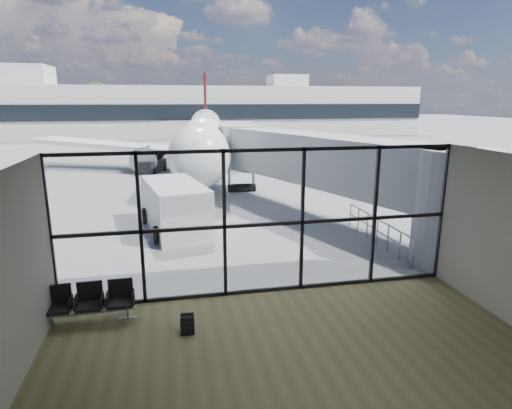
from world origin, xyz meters
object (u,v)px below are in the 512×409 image
object	(u,v)px
airliner	(204,136)
service_van	(176,207)
backpack	(187,325)
belt_loader	(152,165)
seating_row	(90,300)

from	to	relation	value
airliner	service_van	xyz separation A→B (m)	(-3.01, -19.66, -1.60)
backpack	belt_loader	bearing A→B (deg)	97.00
airliner	service_van	bearing A→B (deg)	-92.82
airliner	belt_loader	world-z (taller)	airliner
seating_row	service_van	size ratio (longest dim) A/B	0.44
seating_row	backpack	size ratio (longest dim) A/B	4.50
backpack	airliner	bearing A→B (deg)	87.63
seating_row	service_van	bearing A→B (deg)	70.92
service_van	belt_loader	bearing A→B (deg)	84.37
seating_row	service_van	distance (m)	8.21
airliner	belt_loader	size ratio (longest dim) A/B	8.73
airliner	seating_row	bearing A→B (deg)	-95.46
backpack	airliner	size ratio (longest dim) A/B	0.02
backpack	belt_loader	xyz separation A→B (m)	(-1.59, 26.12, 0.33)
seating_row	airliner	size ratio (longest dim) A/B	0.07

